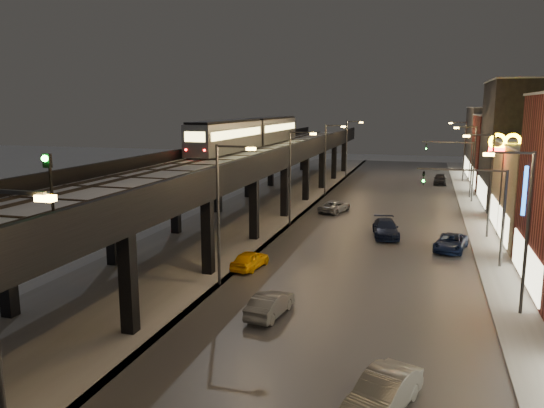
# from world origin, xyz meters

# --- Properties ---
(ground) EXTENTS (220.00, 220.00, 0.00)m
(ground) POSITION_xyz_m (0.00, 0.00, 0.00)
(ground) COLOR silver
(road_surface) EXTENTS (17.00, 120.00, 0.06)m
(road_surface) POSITION_xyz_m (7.50, 35.00, 0.03)
(road_surface) COLOR #46474D
(road_surface) RESTS_ON ground
(sidewalk_right) EXTENTS (4.00, 120.00, 0.14)m
(sidewalk_right) POSITION_xyz_m (17.50, 35.00, 0.07)
(sidewalk_right) COLOR #9FA1A8
(sidewalk_right) RESTS_ON ground
(under_viaduct_pavement) EXTENTS (11.00, 120.00, 0.06)m
(under_viaduct_pavement) POSITION_xyz_m (-6.00, 35.00, 0.03)
(under_viaduct_pavement) COLOR #9FA1A8
(under_viaduct_pavement) RESTS_ON ground
(elevated_viaduct) EXTENTS (9.00, 100.00, 6.30)m
(elevated_viaduct) POSITION_xyz_m (-6.00, 31.84, 5.62)
(elevated_viaduct) COLOR black
(elevated_viaduct) RESTS_ON ground
(viaduct_trackbed) EXTENTS (8.40, 100.00, 0.32)m
(viaduct_trackbed) POSITION_xyz_m (-6.01, 31.97, 6.39)
(viaduct_trackbed) COLOR #B2B7C1
(viaduct_trackbed) RESTS_ON elevated_viaduct
(viaduct_parapet_streetside) EXTENTS (0.30, 100.00, 1.10)m
(viaduct_parapet_streetside) POSITION_xyz_m (-1.65, 32.00, 6.85)
(viaduct_parapet_streetside) COLOR black
(viaduct_parapet_streetside) RESTS_ON elevated_viaduct
(viaduct_parapet_far) EXTENTS (0.30, 100.00, 1.10)m
(viaduct_parapet_far) POSITION_xyz_m (-10.35, 32.00, 6.85)
(viaduct_parapet_far) COLOR black
(viaduct_parapet_far) RESTS_ON elevated_viaduct
(building_d) EXTENTS (12.20, 13.20, 14.16)m
(building_d) POSITION_xyz_m (23.99, 48.00, 7.08)
(building_d) COLOR black
(building_d) RESTS_ON ground
(building_e) EXTENTS (12.20, 12.20, 10.16)m
(building_e) POSITION_xyz_m (23.99, 62.00, 5.08)
(building_e) COLOR maroon
(building_e) RESTS_ON ground
(building_f) EXTENTS (12.20, 16.20, 11.16)m
(building_f) POSITION_xyz_m (23.99, 76.00, 5.58)
(building_f) COLOR #3B3B3D
(building_f) RESTS_ON ground
(streetlight_left_0) EXTENTS (2.57, 0.28, 9.00)m
(streetlight_left_0) POSITION_xyz_m (-0.43, -5.00, 5.24)
(streetlight_left_0) COLOR #38383A
(streetlight_left_0) RESTS_ON ground
(streetlight_left_1) EXTENTS (2.57, 0.28, 9.00)m
(streetlight_left_1) POSITION_xyz_m (-0.43, 13.00, 5.24)
(streetlight_left_1) COLOR #38383A
(streetlight_left_1) RESTS_ON ground
(streetlight_right_1) EXTENTS (2.56, 0.28, 9.00)m
(streetlight_right_1) POSITION_xyz_m (16.73, 13.00, 5.24)
(streetlight_right_1) COLOR #38383A
(streetlight_right_1) RESTS_ON ground
(streetlight_left_2) EXTENTS (2.57, 0.28, 9.00)m
(streetlight_left_2) POSITION_xyz_m (-0.43, 31.00, 5.24)
(streetlight_left_2) COLOR #38383A
(streetlight_left_2) RESTS_ON ground
(streetlight_right_2) EXTENTS (2.56, 0.28, 9.00)m
(streetlight_right_2) POSITION_xyz_m (16.73, 31.00, 5.24)
(streetlight_right_2) COLOR #38383A
(streetlight_right_2) RESTS_ON ground
(streetlight_left_3) EXTENTS (2.57, 0.28, 9.00)m
(streetlight_left_3) POSITION_xyz_m (-0.43, 49.00, 5.24)
(streetlight_left_3) COLOR #38383A
(streetlight_left_3) RESTS_ON ground
(streetlight_right_3) EXTENTS (2.56, 0.28, 9.00)m
(streetlight_right_3) POSITION_xyz_m (16.73, 49.00, 5.24)
(streetlight_right_3) COLOR #38383A
(streetlight_right_3) RESTS_ON ground
(streetlight_left_4) EXTENTS (2.57, 0.28, 9.00)m
(streetlight_left_4) POSITION_xyz_m (-0.43, 67.00, 5.24)
(streetlight_left_4) COLOR #38383A
(streetlight_left_4) RESTS_ON ground
(streetlight_right_4) EXTENTS (2.56, 0.28, 9.00)m
(streetlight_right_4) POSITION_xyz_m (16.73, 67.00, 5.24)
(streetlight_right_4) COLOR #38383A
(streetlight_right_4) RESTS_ON ground
(traffic_light_rig_a) EXTENTS (6.10, 0.34, 7.00)m
(traffic_light_rig_a) POSITION_xyz_m (15.84, 22.00, 4.50)
(traffic_light_rig_a) COLOR #38383A
(traffic_light_rig_a) RESTS_ON ground
(traffic_light_rig_b) EXTENTS (6.10, 0.34, 7.00)m
(traffic_light_rig_b) POSITION_xyz_m (15.84, 52.00, 4.50)
(traffic_light_rig_b) COLOR #38383A
(traffic_light_rig_b) RESTS_ON ground
(subway_train) EXTENTS (2.71, 32.62, 3.23)m
(subway_train) POSITION_xyz_m (-8.50, 43.11, 8.23)
(subway_train) COLOR gray
(subway_train) RESTS_ON viaduct_trackbed
(rail_signal) EXTENTS (0.34, 0.42, 2.92)m
(rail_signal) POSITION_xyz_m (-2.10, -0.39, 8.69)
(rail_signal) COLOR black
(rail_signal) RESTS_ON viaduct_trackbed
(car_taxi) EXTENTS (2.04, 3.97, 1.29)m
(car_taxi) POSITION_xyz_m (0.10, 16.75, 0.65)
(car_taxi) COLOR #FFB704
(car_taxi) RESTS_ON ground
(car_near_white) EXTENTS (1.87, 4.11, 1.31)m
(car_near_white) POSITION_xyz_m (3.88, 8.99, 0.65)
(car_near_white) COLOR slate
(car_near_white) RESTS_ON ground
(car_mid_silver) EXTENTS (3.29, 4.94, 1.26)m
(car_mid_silver) POSITION_xyz_m (2.39, 38.39, 0.63)
(car_mid_silver) COLOR gray
(car_mid_silver) RESTS_ON ground
(car_onc_silver) EXTENTS (2.93, 4.64, 1.44)m
(car_onc_silver) POSITION_xyz_m (10.52, 1.40, 0.72)
(car_onc_silver) COLOR gray
(car_onc_silver) RESTS_ON ground
(car_onc_dark) EXTENTS (3.03, 5.00, 1.30)m
(car_onc_dark) POSITION_xyz_m (13.80, 25.68, 0.65)
(car_onc_dark) COLOR #101C45
(car_onc_dark) RESTS_ON ground
(car_onc_white) EXTENTS (2.88, 5.38, 1.48)m
(car_onc_white) POSITION_xyz_m (8.52, 28.84, 0.74)
(car_onc_white) COLOR #111A37
(car_onc_white) RESTS_ON ground
(car_onc_red) EXTENTS (1.95, 4.52, 1.52)m
(car_onc_red) POSITION_xyz_m (13.67, 63.32, 0.76)
(car_onc_red) COLOR black
(car_onc_red) RESTS_ON ground
(sign_mcdonalds) EXTENTS (2.67, 0.36, 9.03)m
(sign_mcdonalds) POSITION_xyz_m (18.00, 32.00, 7.20)
(sign_mcdonalds) COLOR #38383A
(sign_mcdonalds) RESTS_ON ground
(sign_carwash) EXTENTS (1.44, 0.35, 7.48)m
(sign_carwash) POSITION_xyz_m (18.50, 20.08, 5.22)
(sign_carwash) COLOR #38383A
(sign_carwash) RESTS_ON ground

